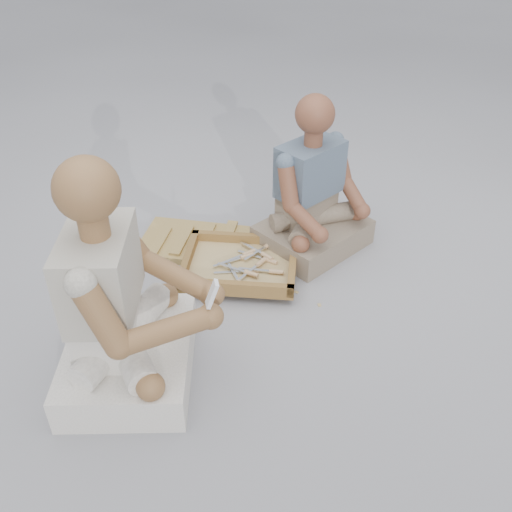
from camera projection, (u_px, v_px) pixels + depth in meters
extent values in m
plane|color=#9C9CA2|center=(263.00, 331.00, 2.51)|extent=(60.00, 60.00, 0.00)
cube|color=olive|center=(195.00, 243.00, 3.04)|extent=(0.66, 0.55, 0.04)
cube|color=brown|center=(240.00, 267.00, 2.82)|extent=(0.65, 0.57, 0.02)
cube|color=brown|center=(245.00, 239.00, 2.96)|extent=(0.54, 0.18, 0.06)
cube|color=brown|center=(234.00, 287.00, 2.63)|extent=(0.54, 0.18, 0.06)
cube|color=brown|center=(293.00, 265.00, 2.77)|extent=(0.15, 0.43, 0.06)
cube|color=brown|center=(188.00, 258.00, 2.82)|extent=(0.15, 0.43, 0.06)
cube|color=tan|center=(240.00, 265.00, 2.81)|extent=(0.57, 0.49, 0.01)
cube|color=silver|center=(227.00, 262.00, 2.80)|extent=(0.15, 0.06, 0.00)
cylinder|color=tan|center=(247.00, 256.00, 2.84)|extent=(0.07, 0.04, 0.02)
cube|color=silver|center=(230.00, 260.00, 2.81)|extent=(0.14, 0.07, 0.00)
cylinder|color=tan|center=(249.00, 253.00, 2.86)|extent=(0.07, 0.05, 0.02)
cube|color=silver|center=(229.00, 272.00, 2.75)|extent=(0.15, 0.03, 0.00)
cylinder|color=tan|center=(252.00, 271.00, 2.76)|extent=(0.07, 0.03, 0.02)
cube|color=silver|center=(251.00, 247.00, 2.89)|extent=(0.10, 0.13, 0.00)
cylinder|color=tan|center=(267.00, 256.00, 2.83)|extent=(0.06, 0.07, 0.02)
cube|color=silver|center=(255.00, 253.00, 2.85)|extent=(0.13, 0.10, 0.00)
cylinder|color=tan|center=(269.00, 244.00, 2.92)|extent=(0.07, 0.06, 0.02)
cube|color=silver|center=(251.00, 255.00, 2.86)|extent=(0.13, 0.10, 0.00)
cylinder|color=tan|center=(271.00, 261.00, 2.82)|extent=(0.07, 0.06, 0.02)
cube|color=silver|center=(247.00, 273.00, 2.72)|extent=(0.12, 0.11, 0.00)
cylinder|color=tan|center=(261.00, 262.00, 2.79)|extent=(0.07, 0.06, 0.02)
cube|color=silver|center=(234.00, 272.00, 2.74)|extent=(0.04, 0.15, 0.00)
cylinder|color=tan|center=(241.00, 285.00, 2.65)|extent=(0.03, 0.07, 0.02)
cube|color=silver|center=(231.00, 267.00, 2.76)|extent=(0.13, 0.10, 0.00)
cylinder|color=tan|center=(251.00, 274.00, 2.71)|extent=(0.07, 0.06, 0.02)
cube|color=silver|center=(254.00, 269.00, 2.75)|extent=(0.15, 0.06, 0.00)
cylinder|color=tan|center=(276.00, 272.00, 2.74)|extent=(0.07, 0.04, 0.02)
cube|color=tan|center=(296.00, 292.00, 2.73)|extent=(0.02, 0.02, 0.00)
cube|color=tan|center=(289.00, 249.00, 3.03)|extent=(0.02, 0.02, 0.00)
cube|color=tan|center=(248.00, 273.00, 2.85)|extent=(0.02, 0.02, 0.00)
cube|color=tan|center=(299.00, 269.00, 2.88)|extent=(0.02, 0.02, 0.00)
cube|color=tan|center=(209.00, 303.00, 2.66)|extent=(0.02, 0.02, 0.00)
cube|color=tan|center=(208.00, 310.00, 2.62)|extent=(0.02, 0.02, 0.00)
cube|color=tan|center=(265.00, 250.00, 3.02)|extent=(0.02, 0.02, 0.00)
cube|color=tan|center=(319.00, 305.00, 2.65)|extent=(0.02, 0.02, 0.00)
cube|color=silver|center=(130.00, 358.00, 2.27)|extent=(0.57, 0.68, 0.16)
cube|color=silver|center=(108.00, 325.00, 2.17)|extent=(0.26, 0.36, 0.19)
cube|color=beige|center=(100.00, 273.00, 2.02)|extent=(0.29, 0.41, 0.31)
sphere|color=brown|center=(87.00, 189.00, 1.83)|extent=(0.22, 0.22, 0.22)
sphere|color=brown|center=(212.00, 294.00, 2.17)|extent=(0.10, 0.10, 0.10)
sphere|color=brown|center=(211.00, 316.00, 2.07)|extent=(0.10, 0.10, 0.10)
cube|color=#7D705A|center=(313.00, 235.00, 3.02)|extent=(0.67, 0.64, 0.14)
cube|color=#7D705A|center=(307.00, 207.00, 2.96)|extent=(0.34, 0.31, 0.16)
cube|color=slate|center=(310.00, 169.00, 2.83)|extent=(0.38, 0.35, 0.27)
sphere|color=brown|center=(315.00, 114.00, 2.66)|extent=(0.19, 0.19, 0.19)
sphere|color=brown|center=(362.00, 211.00, 2.91)|extent=(0.09, 0.09, 0.09)
sphere|color=brown|center=(320.00, 235.00, 2.73)|extent=(0.09, 0.09, 0.09)
cube|color=white|center=(212.00, 294.00, 2.01)|extent=(0.05, 0.04, 0.10)
cube|color=black|center=(212.00, 292.00, 2.00)|extent=(0.02, 0.03, 0.03)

